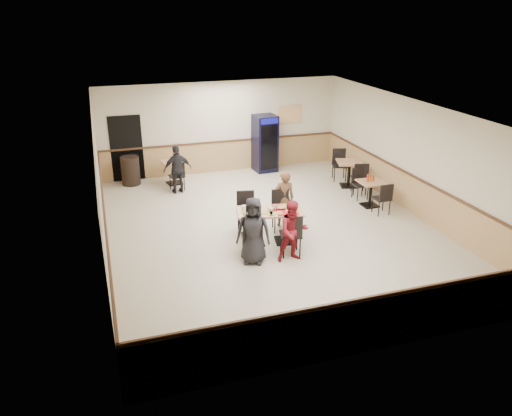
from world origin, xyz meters
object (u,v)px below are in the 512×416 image
object	(u,v)px
main_table	(270,221)
lone_diner	(178,169)
diner_woman_right	(293,231)
back_table	(174,169)
diner_man_opposite	(284,199)
diner_woman_left	(253,231)
side_table_far	(349,170)
pepsi_cooler	(265,143)
side_table_near	(371,190)
trash_bin	(130,171)

from	to	relation	value
main_table	lone_diner	distance (m)	4.31
diner_woman_right	back_table	size ratio (longest dim) A/B	1.76
diner_man_opposite	diner_woman_left	bearing A→B (deg)	58.60
side_table_far	diner_woman_left	bearing A→B (deg)	-138.72
diner_woman_right	side_table_far	world-z (taller)	diner_woman_right
lone_diner	diner_woman_left	bearing A→B (deg)	93.54
diner_woman_right	back_table	xyz separation A→B (m)	(-1.68, 5.86, -0.21)
side_table_far	back_table	distance (m)	5.47
side_table_far	pepsi_cooler	distance (m)	3.06
diner_man_opposite	pepsi_cooler	world-z (taller)	pepsi_cooler
back_table	lone_diner	bearing A→B (deg)	-90.00
diner_woman_right	side_table_near	bearing A→B (deg)	38.02
diner_man_opposite	back_table	world-z (taller)	diner_man_opposite
diner_woman_right	pepsi_cooler	bearing A→B (deg)	79.47
diner_man_opposite	lone_diner	bearing A→B (deg)	-48.42
main_table	diner_woman_right	xyz separation A→B (m)	(0.19, -0.99, 0.15)
diner_man_opposite	pepsi_cooler	bearing A→B (deg)	-94.94
diner_woman_right	diner_man_opposite	xyz separation A→B (m)	(0.47, 1.80, 0.03)
diner_woman_right	trash_bin	size ratio (longest dim) A/B	1.56
diner_man_opposite	lone_diner	world-z (taller)	diner_man_opposite
side_table_far	trash_bin	xyz separation A→B (m)	(-6.42, 2.26, -0.08)
diner_man_opposite	lone_diner	xyz separation A→B (m)	(-2.16, 3.22, -0.00)
main_table	side_table_far	bearing A→B (deg)	50.45
side_table_near	back_table	bearing A→B (deg)	144.24
main_table	diner_woman_left	size ratio (longest dim) A/B	1.09
main_table	diner_man_opposite	distance (m)	1.07
side_table_near	lone_diner	bearing A→B (deg)	151.11
main_table	side_table_far	world-z (taller)	main_table
pepsi_cooler	side_table_far	bearing A→B (deg)	-54.05
main_table	trash_bin	distance (m)	5.92
trash_bin	side_table_far	bearing A→B (deg)	-19.42
lone_diner	back_table	xyz separation A→B (m)	(0.00, 0.83, -0.24)
back_table	pepsi_cooler	bearing A→B (deg)	7.09
diner_woman_right	lone_diner	size ratio (longest dim) A/B	0.96
side_table_near	back_table	world-z (taller)	back_table
side_table_far	side_table_near	bearing A→B (deg)	-96.39
pepsi_cooler	main_table	bearing A→B (deg)	-112.06
back_table	trash_bin	distance (m)	1.34
lone_diner	trash_bin	size ratio (longest dim) A/B	1.62
main_table	side_table_near	distance (m)	3.69
diner_woman_left	diner_man_opposite	distance (m)	2.11
main_table	back_table	bearing A→B (deg)	118.31
diner_woman_left	back_table	world-z (taller)	diner_woman_left
trash_bin	main_table	bearing A→B (deg)	-61.90
diner_woman_right	side_table_far	xyz separation A→B (m)	(3.44, 3.94, -0.17)
diner_man_opposite	diner_woman_right	bearing A→B (deg)	83.13
back_table	pepsi_cooler	xyz separation A→B (m)	(3.16, 0.39, 0.46)
pepsi_cooler	side_table_near	bearing A→B (deg)	-70.22
diner_man_opposite	main_table	bearing A→B (deg)	58.60
side_table_far	main_table	bearing A→B (deg)	-140.85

